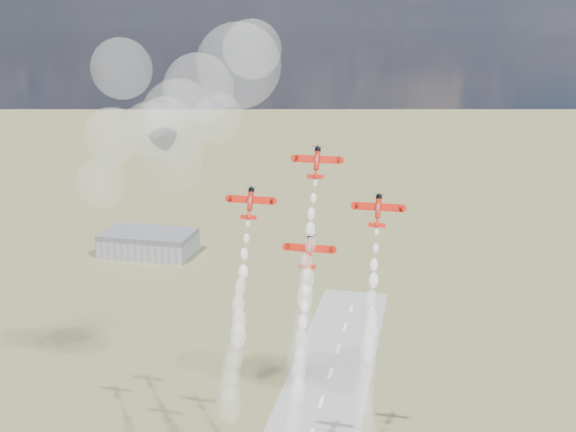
% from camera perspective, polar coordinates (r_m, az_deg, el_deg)
% --- Properties ---
extents(hangar, '(50.00, 28.00, 13.00)m').
position_cam_1_polar(hangar, '(383.28, -11.71, -2.25)').
color(hangar, gray).
rests_on(hangar, ground).
extents(plane_lead, '(11.06, 5.47, 7.37)m').
position_cam_1_polar(plane_lead, '(160.47, 2.45, 4.59)').
color(plane_lead, red).
rests_on(plane_lead, ground).
extents(plane_left, '(11.06, 5.47, 7.37)m').
position_cam_1_polar(plane_left, '(161.62, -3.22, 1.15)').
color(plane_left, red).
rests_on(plane_left, ground).
extents(plane_right, '(11.06, 5.47, 7.37)m').
position_cam_1_polar(plane_right, '(156.38, 7.63, 0.51)').
color(plane_right, red).
rests_on(plane_right, ground).
extents(plane_slot, '(11.06, 5.47, 7.37)m').
position_cam_1_polar(plane_slot, '(156.80, 1.77, -3.00)').
color(plane_slot, red).
rests_on(plane_slot, ground).
extents(smoke_trail_lead, '(5.50, 20.99, 40.31)m').
position_cam_1_polar(smoke_trail_lead, '(155.98, 1.24, -9.00)').
color(smoke_trail_lead, white).
rests_on(smoke_trail_lead, plane_lead).
extents(smoke_trail_left, '(5.85, 21.47, 41.11)m').
position_cam_1_polar(smoke_trail_left, '(159.90, -4.65, -12.35)').
color(smoke_trail_left, white).
rests_on(smoke_trail_left, plane_left).
extents(smoke_trail_right, '(5.65, 21.58, 40.45)m').
position_cam_1_polar(smoke_trail_right, '(154.06, 6.63, -13.41)').
color(smoke_trail_right, white).
rests_on(smoke_trail_right, plane_right).
extents(smoke_trail_slot, '(6.19, 21.45, 41.22)m').
position_cam_1_polar(smoke_trail_slot, '(157.17, 0.51, -16.86)').
color(smoke_trail_slot, white).
rests_on(smoke_trail_slot, plane_slot).
extents(drifted_smoke_cloud, '(69.24, 36.85, 56.82)m').
position_cam_1_polar(drifted_smoke_cloud, '(190.11, -9.17, 8.75)').
color(drifted_smoke_cloud, white).
rests_on(drifted_smoke_cloud, ground).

